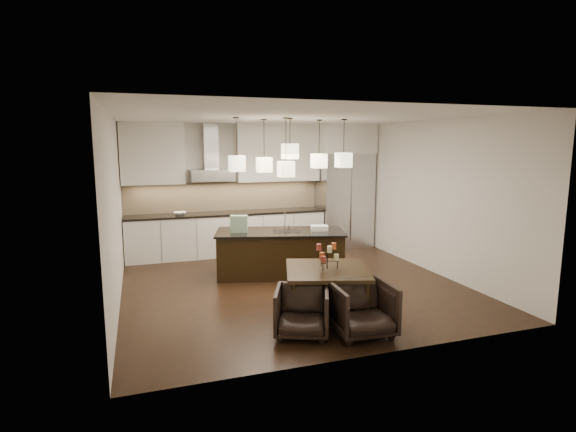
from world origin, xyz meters
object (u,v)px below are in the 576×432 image
object	(u,v)px
refrigerator	(344,200)
armchair_left	(302,311)
dining_table	(327,292)
armchair_right	(362,309)
island_body	(280,254)

from	to	relation	value
refrigerator	armchair_left	xyz separation A→B (m)	(-2.65, -4.36, -0.77)
dining_table	armchair_left	size ratio (longest dim) A/B	1.65
dining_table	armchair_left	xyz separation A→B (m)	(-0.56, -0.52, -0.03)
refrigerator	dining_table	size ratio (longest dim) A/B	1.94
refrigerator	armchair_left	distance (m)	5.16
armchair_right	refrigerator	bearing A→B (deg)	70.52
island_body	armchair_right	bearing A→B (deg)	-70.61
island_body	armchair_right	xyz separation A→B (m)	(0.19, -2.80, -0.05)
armchair_right	dining_table	bearing A→B (deg)	105.00
armchair_left	armchair_right	bearing A→B (deg)	5.23
armchair_left	armchair_right	distance (m)	0.75
island_body	dining_table	world-z (taller)	island_body
island_body	armchair_right	world-z (taller)	island_body
island_body	refrigerator	bearing A→B (deg)	55.67
island_body	armchair_right	size ratio (longest dim) A/B	2.99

